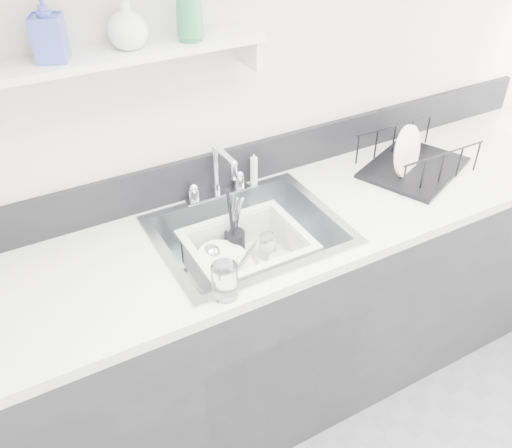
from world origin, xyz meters
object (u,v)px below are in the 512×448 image
wash_tub (247,256)px  sink (249,251)px  dish_rack (417,153)px  counter_run (250,323)px

wash_tub → sink: bearing=49.5°
sink → dish_rack: (0.79, 0.04, 0.16)m
counter_run → sink: bearing=0.0°
sink → dish_rack: size_ratio=1.50×
counter_run → wash_tub: 0.37m
sink → dish_rack: dish_rack is taller
wash_tub → dish_rack: (0.82, 0.07, 0.16)m
counter_run → dish_rack: dish_rack is taller
counter_run → sink: sink is taller
dish_rack → counter_run: bearing=160.3°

